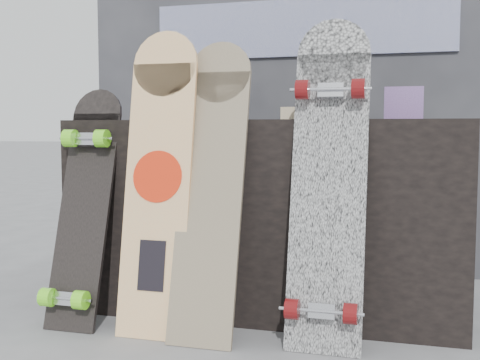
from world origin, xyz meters
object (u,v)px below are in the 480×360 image
(vendor_table, at_px, (268,215))
(longboard_celtic, at_px, (212,179))
(longboard_cascadia, at_px, (329,174))
(longboard_geisha, at_px, (159,172))
(skateboard_dark, at_px, (84,202))

(vendor_table, bearing_deg, longboard_celtic, -107.73)
(vendor_table, xyz_separation_m, longboard_cascadia, (0.30, -0.36, 0.21))
(longboard_geisha, bearing_deg, longboard_cascadia, 3.49)
(vendor_table, xyz_separation_m, longboard_celtic, (-0.12, -0.38, 0.18))
(longboard_celtic, relative_size, skateboard_dark, 1.18)
(vendor_table, bearing_deg, longboard_geisha, -129.61)
(longboard_geisha, xyz_separation_m, longboard_cascadia, (0.63, 0.04, 0.00))
(longboard_geisha, height_order, longboard_celtic, longboard_geisha)
(skateboard_dark, bearing_deg, longboard_geisha, -2.76)
(skateboard_dark, bearing_deg, vendor_table, 30.17)
(vendor_table, distance_m, longboard_cascadia, 0.51)
(skateboard_dark, bearing_deg, longboard_cascadia, 1.36)
(longboard_geisha, bearing_deg, longboard_celtic, 3.42)
(vendor_table, relative_size, skateboard_dark, 1.72)
(longboard_celtic, relative_size, longboard_cascadia, 0.94)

